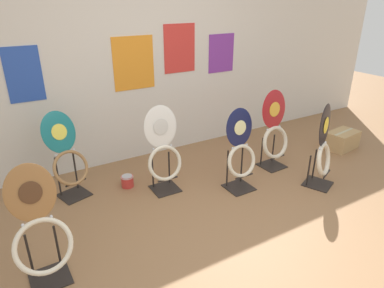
{
  "coord_description": "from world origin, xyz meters",
  "views": [
    {
      "loc": [
        -1.66,
        -1.68,
        1.94
      ],
      "look_at": [
        -0.04,
        1.05,
        0.55
      ],
      "focal_mm": 32.0,
      "sensor_mm": 36.0,
      "label": 1
    }
  ],
  "objects_px": {
    "toilet_seat_display_white_plain": "(164,154)",
    "paint_can": "(127,181)",
    "toilet_seat_display_navy_moon": "(240,151)",
    "toilet_seat_display_woodgrain": "(40,230)",
    "toilet_seat_display_crimson_swirl": "(275,134)",
    "toilet_seat_display_jazz_black": "(323,151)",
    "toilet_seat_display_teal_sax": "(66,155)",
    "storage_box": "(342,140)"
  },
  "relations": [
    {
      "from": "toilet_seat_display_woodgrain",
      "to": "storage_box",
      "type": "height_order",
      "value": "toilet_seat_display_woodgrain"
    },
    {
      "from": "toilet_seat_display_crimson_swirl",
      "to": "toilet_seat_display_woodgrain",
      "type": "bearing_deg",
      "value": -169.41
    },
    {
      "from": "toilet_seat_display_crimson_swirl",
      "to": "storage_box",
      "type": "xyz_separation_m",
      "value": [
        1.19,
        -0.09,
        -0.3
      ]
    },
    {
      "from": "toilet_seat_display_white_plain",
      "to": "paint_can",
      "type": "height_order",
      "value": "toilet_seat_display_white_plain"
    },
    {
      "from": "toilet_seat_display_white_plain",
      "to": "paint_can",
      "type": "bearing_deg",
      "value": 142.43
    },
    {
      "from": "toilet_seat_display_jazz_black",
      "to": "paint_can",
      "type": "distance_m",
      "value": 2.14
    },
    {
      "from": "toilet_seat_display_woodgrain",
      "to": "paint_can",
      "type": "xyz_separation_m",
      "value": [
        0.98,
        0.94,
        -0.35
      ]
    },
    {
      "from": "toilet_seat_display_navy_moon",
      "to": "toilet_seat_display_woodgrain",
      "type": "xyz_separation_m",
      "value": [
        -2.01,
        -0.3,
        -0.02
      ]
    },
    {
      "from": "toilet_seat_display_crimson_swirl",
      "to": "toilet_seat_display_woodgrain",
      "type": "distance_m",
      "value": 2.73
    },
    {
      "from": "toilet_seat_display_navy_moon",
      "to": "storage_box",
      "type": "xyz_separation_m",
      "value": [
        1.86,
        0.11,
        -0.32
      ]
    },
    {
      "from": "toilet_seat_display_teal_sax",
      "to": "storage_box",
      "type": "height_order",
      "value": "toilet_seat_display_teal_sax"
    },
    {
      "from": "toilet_seat_display_woodgrain",
      "to": "toilet_seat_display_white_plain",
      "type": "bearing_deg",
      "value": 27.56
    },
    {
      "from": "toilet_seat_display_navy_moon",
      "to": "toilet_seat_display_woodgrain",
      "type": "relative_size",
      "value": 1.02
    },
    {
      "from": "toilet_seat_display_woodgrain",
      "to": "storage_box",
      "type": "bearing_deg",
      "value": 6.08
    },
    {
      "from": "toilet_seat_display_navy_moon",
      "to": "toilet_seat_display_jazz_black",
      "type": "height_order",
      "value": "toilet_seat_display_jazz_black"
    },
    {
      "from": "toilet_seat_display_teal_sax",
      "to": "toilet_seat_display_jazz_black",
      "type": "relative_size",
      "value": 0.96
    },
    {
      "from": "toilet_seat_display_woodgrain",
      "to": "toilet_seat_display_navy_moon",
      "type": "bearing_deg",
      "value": 8.42
    },
    {
      "from": "toilet_seat_display_navy_moon",
      "to": "toilet_seat_display_teal_sax",
      "type": "distance_m",
      "value": 1.78
    },
    {
      "from": "paint_can",
      "to": "toilet_seat_display_teal_sax",
      "type": "bearing_deg",
      "value": 164.51
    },
    {
      "from": "toilet_seat_display_teal_sax",
      "to": "paint_can",
      "type": "bearing_deg",
      "value": -15.49
    },
    {
      "from": "toilet_seat_display_crimson_swirl",
      "to": "paint_can",
      "type": "bearing_deg",
      "value": 165.69
    },
    {
      "from": "toilet_seat_display_crimson_swirl",
      "to": "storage_box",
      "type": "distance_m",
      "value": 1.23
    },
    {
      "from": "toilet_seat_display_white_plain",
      "to": "paint_can",
      "type": "xyz_separation_m",
      "value": [
        -0.33,
        0.25,
        -0.35
      ]
    },
    {
      "from": "toilet_seat_display_navy_moon",
      "to": "toilet_seat_display_jazz_black",
      "type": "bearing_deg",
      "value": -26.28
    },
    {
      "from": "toilet_seat_display_crimson_swirl",
      "to": "toilet_seat_display_jazz_black",
      "type": "height_order",
      "value": "toilet_seat_display_crimson_swirl"
    },
    {
      "from": "toilet_seat_display_crimson_swirl",
      "to": "storage_box",
      "type": "bearing_deg",
      "value": -4.24
    },
    {
      "from": "toilet_seat_display_teal_sax",
      "to": "toilet_seat_display_white_plain",
      "type": "xyz_separation_m",
      "value": [
        0.89,
        -0.41,
        -0.03
      ]
    },
    {
      "from": "toilet_seat_display_navy_moon",
      "to": "toilet_seat_display_teal_sax",
      "type": "relative_size",
      "value": 1.0
    },
    {
      "from": "toilet_seat_display_teal_sax",
      "to": "toilet_seat_display_woodgrain",
      "type": "distance_m",
      "value": 1.17
    },
    {
      "from": "toilet_seat_display_white_plain",
      "to": "storage_box",
      "type": "distance_m",
      "value": 2.6
    },
    {
      "from": "paint_can",
      "to": "toilet_seat_display_white_plain",
      "type": "bearing_deg",
      "value": -37.57
    },
    {
      "from": "toilet_seat_display_crimson_swirl",
      "to": "toilet_seat_display_white_plain",
      "type": "bearing_deg",
      "value": 172.48
    },
    {
      "from": "toilet_seat_display_teal_sax",
      "to": "toilet_seat_display_jazz_black",
      "type": "xyz_separation_m",
      "value": [
        2.4,
        -1.19,
        -0.04
      ]
    },
    {
      "from": "storage_box",
      "to": "toilet_seat_display_woodgrain",
      "type": "bearing_deg",
      "value": -173.92
    },
    {
      "from": "toilet_seat_display_teal_sax",
      "to": "toilet_seat_display_woodgrain",
      "type": "height_order",
      "value": "toilet_seat_display_teal_sax"
    },
    {
      "from": "paint_can",
      "to": "storage_box",
      "type": "bearing_deg",
      "value": -10.24
    },
    {
      "from": "toilet_seat_display_white_plain",
      "to": "toilet_seat_display_jazz_black",
      "type": "height_order",
      "value": "same"
    },
    {
      "from": "toilet_seat_display_teal_sax",
      "to": "paint_can",
      "type": "height_order",
      "value": "toilet_seat_display_teal_sax"
    },
    {
      "from": "toilet_seat_display_white_plain",
      "to": "toilet_seat_display_jazz_black",
      "type": "relative_size",
      "value": 1.0
    },
    {
      "from": "toilet_seat_display_jazz_black",
      "to": "paint_can",
      "type": "height_order",
      "value": "toilet_seat_display_jazz_black"
    },
    {
      "from": "toilet_seat_display_jazz_black",
      "to": "toilet_seat_display_teal_sax",
      "type": "bearing_deg",
      "value": 153.62
    },
    {
      "from": "toilet_seat_display_crimson_swirl",
      "to": "storage_box",
      "type": "height_order",
      "value": "toilet_seat_display_crimson_swirl"
    }
  ]
}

